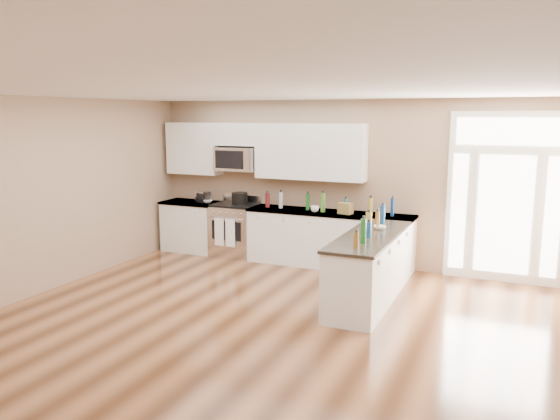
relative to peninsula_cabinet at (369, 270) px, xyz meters
name	(u,v)px	position (x,y,z in m)	size (l,w,h in m)	color
ground	(232,352)	(-0.93, -2.24, -0.43)	(8.00, 8.00, 0.00)	#472714
room_shell	(230,197)	(-0.93, -2.24, 1.27)	(8.00, 8.00, 8.00)	#9B7E62
back_cabinet_left	(193,228)	(-3.80, 1.45, 0.00)	(1.10, 0.66, 0.94)	white
back_cabinet_right	(329,241)	(-1.08, 1.45, 0.00)	(2.85, 0.66, 0.94)	white
peninsula_cabinet	(369,270)	(0.00, 0.00, 0.00)	(0.69, 2.32, 0.94)	white
upper_cabinet_left	(194,148)	(-3.81, 1.59, 1.49)	(1.04, 0.33, 0.95)	white
upper_cabinet_right	(310,152)	(-1.50, 1.59, 1.49)	(1.94, 0.33, 0.95)	white
upper_cabinet_short	(238,134)	(-2.88, 1.59, 1.77)	(0.82, 0.33, 0.40)	white
microwave	(237,159)	(-2.88, 1.56, 1.33)	(0.78, 0.41, 0.42)	silver
entry_door	(505,198)	(1.62, 1.71, 0.87)	(1.70, 0.10, 2.60)	white
kitchen_range	(235,230)	(-2.88, 1.45, 0.04)	(0.79, 0.70, 1.08)	silver
stockpot	(240,198)	(-2.81, 1.50, 0.63)	(0.29, 0.29, 0.22)	black
toaster_oven	(203,197)	(-3.56, 1.46, 0.61)	(0.24, 0.19, 0.21)	silver
cardboard_box	(346,208)	(-0.78, 1.37, 0.60)	(0.22, 0.16, 0.18)	brown
bowl_left	(207,202)	(-3.45, 1.44, 0.53)	(0.18, 0.18, 0.04)	white
bowl_peninsula	(380,227)	(0.04, 0.38, 0.53)	(0.17, 0.17, 0.05)	white
cup_counter	(315,209)	(-1.29, 1.32, 0.56)	(0.13, 0.13, 0.11)	white
counter_bottles	(342,212)	(-0.66, 0.81, 0.64)	(2.34, 2.45, 0.32)	#19591E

